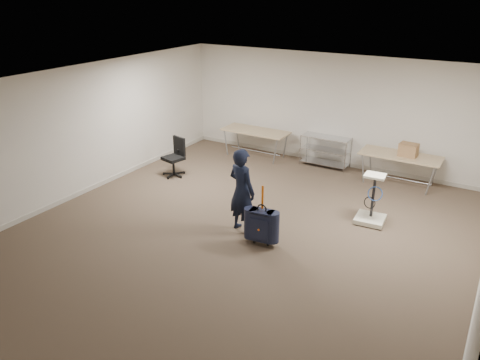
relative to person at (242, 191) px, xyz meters
The scene contains 10 objects.
ground 0.84m from the person, 62.68° to the right, with size 9.00×9.00×0.00m, color #4C3C2E.
room_shell 1.43m from the person, 85.52° to the left, with size 8.00×9.00×9.00m.
folding_table_left 4.18m from the person, 115.61° to the left, with size 1.80×0.75×0.73m.
folding_table_right 4.27m from the person, 62.11° to the left, with size 1.80×0.75×0.73m.
wire_shelf 4.04m from the person, 88.66° to the left, with size 1.22×0.47×0.80m.
person is the anchor object (origin of this frame).
suitcase 0.78m from the person, 26.66° to the right, with size 0.44×0.29×1.14m.
office_chair 3.27m from the person, 151.02° to the left, with size 0.57×0.57×0.94m.
equipment_cart 2.60m from the person, 37.96° to the left, with size 0.59×0.59×1.01m.
cardboard_box 4.33m from the person, 60.32° to the left, with size 0.39×0.30×0.30m, color olive.
Camera 1 is at (3.91, -6.58, 4.31)m, focal length 35.00 mm.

